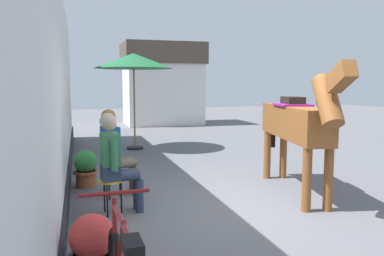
{
  "coord_description": "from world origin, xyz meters",
  "views": [
    {
      "loc": [
        -2.2,
        -4.92,
        1.78
      ],
      "look_at": [
        -0.4,
        1.2,
        1.05
      ],
      "focal_mm": 36.46,
      "sensor_mm": 36.0,
      "label": 1
    }
  ],
  "objects_px": {
    "saddled_horse_center": "(297,123)",
    "cafe_parasol": "(134,62)",
    "flower_planter_near": "(92,248)",
    "flower_planter_far": "(86,168)",
    "seated_visitor_near": "(115,158)",
    "seated_visitor_far": "(114,148)"
  },
  "relations": [
    {
      "from": "saddled_horse_center",
      "to": "cafe_parasol",
      "type": "relative_size",
      "value": 1.15
    },
    {
      "from": "flower_planter_near",
      "to": "flower_planter_far",
      "type": "xyz_separation_m",
      "value": [
        0.02,
        3.44,
        0.0
      ]
    },
    {
      "from": "seated_visitor_near",
      "to": "flower_planter_near",
      "type": "height_order",
      "value": "seated_visitor_near"
    },
    {
      "from": "seated_visitor_far",
      "to": "flower_planter_far",
      "type": "height_order",
      "value": "seated_visitor_far"
    },
    {
      "from": "flower_planter_far",
      "to": "cafe_parasol",
      "type": "height_order",
      "value": "cafe_parasol"
    },
    {
      "from": "flower_planter_near",
      "to": "flower_planter_far",
      "type": "bearing_deg",
      "value": 89.74
    },
    {
      "from": "saddled_horse_center",
      "to": "flower_planter_near",
      "type": "relative_size",
      "value": 4.63
    },
    {
      "from": "flower_planter_near",
      "to": "seated_visitor_far",
      "type": "bearing_deg",
      "value": 80.56
    },
    {
      "from": "seated_visitor_far",
      "to": "flower_planter_far",
      "type": "distance_m",
      "value": 0.98
    },
    {
      "from": "flower_planter_far",
      "to": "saddled_horse_center",
      "type": "bearing_deg",
      "value": -23.84
    },
    {
      "from": "seated_visitor_near",
      "to": "seated_visitor_far",
      "type": "relative_size",
      "value": 1.0
    },
    {
      "from": "flower_planter_near",
      "to": "cafe_parasol",
      "type": "xyz_separation_m",
      "value": [
        1.39,
        7.1,
        2.03
      ]
    },
    {
      "from": "seated_visitor_far",
      "to": "flower_planter_near",
      "type": "bearing_deg",
      "value": -99.44
    },
    {
      "from": "saddled_horse_center",
      "to": "flower_planter_near",
      "type": "xyz_separation_m",
      "value": [
        -3.25,
        -2.01,
        -0.82
      ]
    },
    {
      "from": "saddled_horse_center",
      "to": "seated_visitor_near",
      "type": "bearing_deg",
      "value": -177.35
    },
    {
      "from": "seated_visitor_near",
      "to": "saddled_horse_center",
      "type": "distance_m",
      "value": 2.9
    },
    {
      "from": "saddled_horse_center",
      "to": "cafe_parasol",
      "type": "bearing_deg",
      "value": 110.09
    },
    {
      "from": "cafe_parasol",
      "to": "seated_visitor_far",
      "type": "bearing_deg",
      "value": -102.01
    },
    {
      "from": "seated_visitor_far",
      "to": "seated_visitor_near",
      "type": "bearing_deg",
      "value": -94.75
    },
    {
      "from": "seated_visitor_far",
      "to": "saddled_horse_center",
      "type": "height_order",
      "value": "saddled_horse_center"
    },
    {
      "from": "saddled_horse_center",
      "to": "flower_planter_far",
      "type": "height_order",
      "value": "saddled_horse_center"
    },
    {
      "from": "saddled_horse_center",
      "to": "flower_planter_near",
      "type": "height_order",
      "value": "saddled_horse_center"
    }
  ]
}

